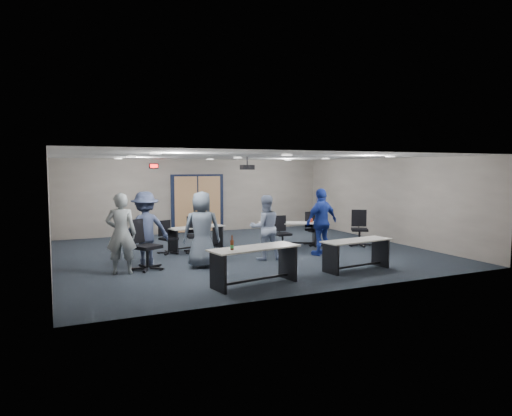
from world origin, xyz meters
name	(u,v)px	position (x,y,z in m)	size (l,w,h in m)	color
floor	(245,252)	(0.00, 0.00, 0.00)	(10.00, 10.00, 0.00)	black
back_wall	(197,196)	(0.00, 4.50, 1.35)	(10.00, 0.04, 2.70)	slate
front_wall	(336,222)	(0.00, -4.50, 1.35)	(10.00, 0.04, 2.70)	slate
left_wall	(50,212)	(-5.00, 0.00, 1.35)	(0.04, 9.00, 2.70)	slate
right_wall	(386,200)	(5.00, 0.00, 1.35)	(0.04, 9.00, 2.70)	slate
ceiling	(244,156)	(0.00, 0.00, 2.70)	(10.00, 9.00, 0.04)	silver
double_door	(198,204)	(0.00, 4.46, 1.05)	(2.00, 0.07, 2.20)	black
exit_sign	(154,166)	(-1.60, 4.44, 2.45)	(0.32, 0.07, 0.18)	black
ceiling_projector	(247,167)	(0.30, 0.50, 2.40)	(0.35, 0.32, 0.37)	black
ceiling_can_lights	(241,158)	(0.00, 0.25, 2.67)	(6.24, 5.74, 0.02)	white
table_front_left	(254,259)	(-1.24, -3.44, 0.54)	(2.00, 0.96, 1.07)	#ADA9A3
table_front_right	(356,249)	(1.50, -3.17, 0.48)	(1.80, 0.77, 0.71)	#ADA9A3
table_back_left	(196,234)	(-1.14, 0.92, 0.47)	(1.76, 0.94, 0.68)	#ADA9A3
table_back_right	(289,230)	(1.61, 0.36, 0.50)	(1.89, 1.25, 0.85)	#ADA9A3
chair_back_a	(169,237)	(-2.02, 0.64, 0.46)	(0.58, 0.58, 0.92)	black
chair_back_b	(196,235)	(-1.29, 0.50, 0.51)	(0.64, 0.64, 1.01)	black
chair_back_c	(283,233)	(1.20, -0.03, 0.49)	(0.61, 0.61, 0.97)	black
chair_back_d	(315,229)	(2.42, 0.16, 0.52)	(0.65, 0.65, 1.03)	black
chair_loose_left	(147,245)	(-2.95, -1.13, 0.59)	(0.74, 0.74, 1.18)	black
chair_loose_right	(360,228)	(3.61, -0.49, 0.55)	(0.69, 0.69, 1.09)	black
person_gray	(121,234)	(-3.56, -1.33, 0.92)	(0.67, 0.44, 1.83)	gray
person_plaid	(202,229)	(-1.70, -1.40, 0.92)	(0.89, 0.58, 1.83)	#4E5A6B
person_lightblue	(265,227)	(0.08, -1.17, 0.84)	(0.82, 0.64, 1.68)	#9CACCF
person_navy	(322,222)	(1.75, -1.26, 0.92)	(1.07, 0.45, 1.83)	navy
person_back	(145,229)	(-2.90, -0.69, 0.91)	(1.17, 0.67, 1.81)	#364061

